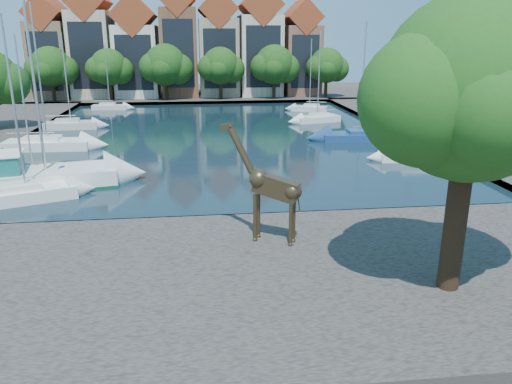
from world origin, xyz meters
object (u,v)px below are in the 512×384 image
(giraffe_statue, at_px, (269,186))
(sailboat_left_a, at_px, (26,191))
(motorsailer, at_px, (17,175))
(sailboat_right_a, at_px, (410,154))
(plane_tree, at_px, (475,95))

(giraffe_statue, relative_size, sailboat_left_a, 0.50)
(motorsailer, bearing_deg, giraffe_statue, -37.59)
(giraffe_statue, xyz_separation_m, sailboat_right_a, (13.58, 15.62, -2.55))
(sailboat_left_a, relative_size, sailboat_right_a, 1.13)
(plane_tree, xyz_separation_m, giraffe_statue, (-6.19, 5.21, -4.53))
(giraffe_statue, xyz_separation_m, sailboat_left_a, (-13.42, 8.66, -2.44))
(plane_tree, height_order, sailboat_right_a, plane_tree)
(sailboat_left_a, height_order, sailboat_right_a, sailboat_left_a)
(motorsailer, relative_size, sailboat_right_a, 1.28)
(plane_tree, bearing_deg, sailboat_right_a, 70.48)
(giraffe_statue, bearing_deg, plane_tree, -40.08)
(motorsailer, distance_m, sailboat_right_a, 28.70)
(plane_tree, distance_m, motorsailer, 27.60)
(motorsailer, xyz_separation_m, sailboat_right_a, (28.39, 4.22, -0.40))
(giraffe_statue, bearing_deg, sailboat_left_a, 147.16)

